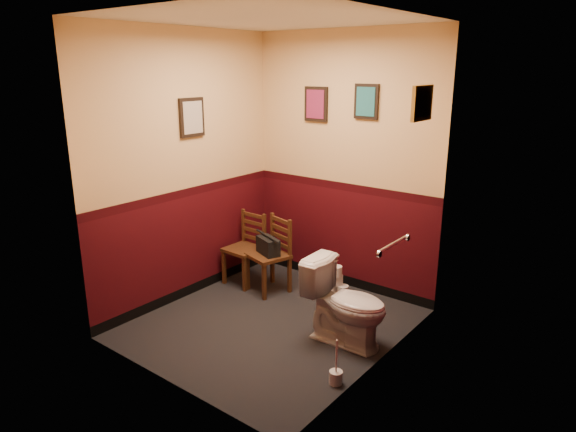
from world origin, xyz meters
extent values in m
cube|color=black|center=(0.00, 0.00, 0.00)|extent=(2.20, 2.40, 0.00)
cube|color=silver|center=(0.00, 0.00, 2.70)|extent=(2.20, 2.40, 0.00)
cube|color=#3B080E|center=(0.00, 1.20, 1.35)|extent=(2.20, 0.00, 2.70)
cube|color=#3B080E|center=(0.00, -1.20, 1.35)|extent=(2.20, 0.00, 2.70)
cube|color=#3B080E|center=(-1.10, 0.00, 1.35)|extent=(0.00, 2.40, 2.70)
cube|color=#3B080E|center=(1.10, 0.00, 1.35)|extent=(0.00, 2.40, 2.70)
cylinder|color=silver|center=(1.07, 0.25, 0.95)|extent=(0.03, 0.50, 0.03)
cylinder|color=silver|center=(1.09, 0.00, 0.95)|extent=(0.02, 0.06, 0.06)
cylinder|color=silver|center=(1.09, 0.50, 0.95)|extent=(0.02, 0.06, 0.06)
cube|color=black|center=(-0.35, 1.18, 1.95)|extent=(0.28, 0.03, 0.36)
cube|color=maroon|center=(-0.35, 1.17, 1.95)|extent=(0.22, 0.01, 0.30)
cube|color=black|center=(0.25, 1.18, 2.00)|extent=(0.26, 0.03, 0.34)
cube|color=#22676D|center=(0.25, 1.17, 2.00)|extent=(0.20, 0.01, 0.28)
cube|color=black|center=(-1.08, 0.10, 1.85)|extent=(0.03, 0.30, 0.38)
cube|color=#B3A38C|center=(-1.07, 0.10, 1.85)|extent=(0.01, 0.24, 0.31)
cube|color=olive|center=(1.08, 0.60, 2.05)|extent=(0.03, 0.34, 0.28)
cube|color=#B3A38C|center=(1.07, 0.60, 2.05)|extent=(0.01, 0.28, 0.22)
imported|color=white|center=(0.72, 0.14, 0.36)|extent=(0.76, 0.45, 0.73)
cylinder|color=silver|center=(0.99, -0.43, 0.05)|extent=(0.10, 0.10, 0.10)
cylinder|color=silver|center=(0.99, -0.43, 0.22)|extent=(0.01, 0.01, 0.29)
cube|color=#4A2A16|center=(-0.85, 0.55, 0.40)|extent=(0.38, 0.38, 0.04)
cube|color=#4A2A16|center=(-1.01, 0.40, 0.20)|extent=(0.04, 0.04, 0.40)
cube|color=#4A2A16|center=(-1.00, 0.71, 0.20)|extent=(0.04, 0.04, 0.40)
cube|color=#4A2A16|center=(-0.70, 0.39, 0.20)|extent=(0.04, 0.04, 0.40)
cube|color=#4A2A16|center=(-0.69, 0.70, 0.20)|extent=(0.04, 0.04, 0.40)
cube|color=#4A2A16|center=(-1.00, 0.72, 0.59)|extent=(0.04, 0.03, 0.40)
cube|color=#4A2A16|center=(-0.69, 0.71, 0.59)|extent=(0.04, 0.03, 0.40)
cube|color=#4A2A16|center=(-0.84, 0.71, 0.48)|extent=(0.30, 0.03, 0.04)
cube|color=#4A2A16|center=(-0.84, 0.71, 0.57)|extent=(0.30, 0.03, 0.04)
cube|color=#4A2A16|center=(-0.84, 0.71, 0.66)|extent=(0.30, 0.03, 0.04)
cube|color=#4A2A16|center=(-0.84, 0.71, 0.75)|extent=(0.30, 0.03, 0.04)
cube|color=#4A2A16|center=(-0.50, 0.55, 0.40)|extent=(0.47, 0.47, 0.04)
cube|color=#4A2A16|center=(-0.70, 0.44, 0.20)|extent=(0.04, 0.04, 0.40)
cube|color=#4A2A16|center=(-0.61, 0.75, 0.20)|extent=(0.04, 0.04, 0.40)
cube|color=#4A2A16|center=(-0.39, 0.35, 0.20)|extent=(0.04, 0.04, 0.40)
cube|color=#4A2A16|center=(-0.30, 0.66, 0.20)|extent=(0.04, 0.04, 0.40)
cube|color=#4A2A16|center=(-0.61, 0.75, 0.61)|extent=(0.04, 0.04, 0.40)
cube|color=#4A2A16|center=(-0.30, 0.66, 0.61)|extent=(0.04, 0.04, 0.40)
cube|color=#4A2A16|center=(-0.45, 0.71, 0.49)|extent=(0.30, 0.11, 0.04)
cube|color=#4A2A16|center=(-0.45, 0.71, 0.58)|extent=(0.30, 0.11, 0.04)
cube|color=#4A2A16|center=(-0.45, 0.71, 0.67)|extent=(0.30, 0.11, 0.04)
cube|color=#4A2A16|center=(-0.45, 0.71, 0.76)|extent=(0.30, 0.11, 0.04)
cube|color=black|center=(-0.50, 0.55, 0.51)|extent=(0.32, 0.24, 0.18)
cylinder|color=black|center=(-0.50, 0.55, 0.62)|extent=(0.24, 0.12, 0.03)
cylinder|color=silver|center=(0.07, 0.94, 0.05)|extent=(0.12, 0.12, 0.11)
cylinder|color=silver|center=(0.19, 0.94, 0.05)|extent=(0.12, 0.12, 0.11)
cylinder|color=silver|center=(0.13, 0.93, 0.16)|extent=(0.12, 0.12, 0.11)
cylinder|color=silver|center=(0.13, 0.91, 0.27)|extent=(0.12, 0.12, 0.11)
camera|label=1|loc=(2.80, -3.35, 2.33)|focal=32.00mm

